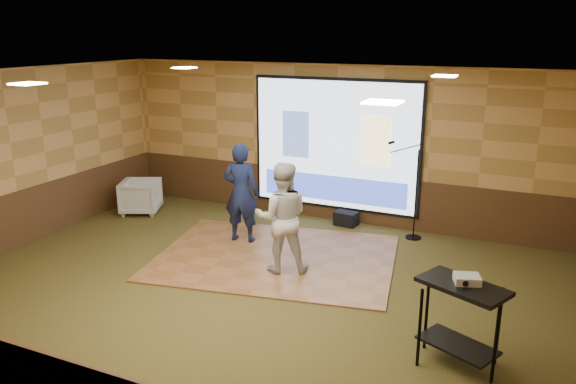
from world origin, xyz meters
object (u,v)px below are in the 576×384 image
at_px(av_table, 461,309).
at_px(dance_floor, 276,257).
at_px(player_right, 282,217).
at_px(player_left, 241,193).
at_px(duffel_bag, 346,219).
at_px(banquet_chair, 141,196).
at_px(projector_screen, 335,146).
at_px(mic_stand, 412,211).
at_px(projector, 467,279).

bearing_deg(av_table, dance_floor, 148.62).
relative_size(dance_floor, player_right, 2.23).
height_order(dance_floor, player_left, player_left).
xyz_separation_m(dance_floor, duffel_bag, (0.53, 2.01, 0.12)).
bearing_deg(player_right, av_table, 127.77).
distance_m(dance_floor, banquet_chair, 3.68).
height_order(dance_floor, player_right, player_right).
bearing_deg(projector_screen, mic_stand, -12.46).
bearing_deg(player_left, banquet_chair, -20.30).
relative_size(player_left, duffel_bag, 4.12).
bearing_deg(banquet_chair, duffel_bag, -100.32).
distance_m(projector_screen, av_table, 5.13).
relative_size(dance_floor, av_table, 3.88).
relative_size(banquet_chair, duffel_bag, 1.79).
distance_m(av_table, mic_stand, 4.01).
relative_size(av_table, projector, 3.68).
bearing_deg(player_right, projector, 128.75).
relative_size(player_left, player_right, 1.02).
height_order(av_table, mic_stand, mic_stand).
height_order(banquet_chair, duffel_bag, banquet_chair).
bearing_deg(player_left, projector, 142.31).
bearing_deg(player_left, av_table, 141.62).
relative_size(projector_screen, banquet_chair, 4.39).
distance_m(av_table, projector, 0.34).
xyz_separation_m(player_left, banquet_chair, (-2.66, 0.58, -0.55)).
relative_size(projector_screen, mic_stand, 1.90).
bearing_deg(av_table, mic_stand, 109.80).
bearing_deg(projector, duffel_bag, 105.83).
distance_m(projector_screen, dance_floor, 2.65).
bearing_deg(dance_floor, av_table, -31.38).
bearing_deg(dance_floor, player_right, -54.14).
bearing_deg(banquet_chair, mic_stand, -105.25).
relative_size(projector_screen, dance_floor, 0.87).
bearing_deg(duffel_bag, projector, -55.62).
xyz_separation_m(dance_floor, player_left, (-0.86, 0.43, 0.88)).
height_order(projector_screen, av_table, projector_screen).
height_order(projector, duffel_bag, projector).
xyz_separation_m(dance_floor, av_table, (3.15, -1.92, 0.67)).
distance_m(player_right, av_table, 3.20).
height_order(projector_screen, mic_stand, projector_screen).
relative_size(player_right, av_table, 1.74).
distance_m(player_left, av_table, 4.66).
relative_size(mic_stand, duffel_bag, 4.14).
xyz_separation_m(dance_floor, player_right, (0.32, -0.44, 0.87)).
bearing_deg(av_table, projector_screen, 125.65).
bearing_deg(mic_stand, player_right, -121.38).
height_order(player_left, duffel_bag, player_left).
height_order(projector_screen, player_right, projector_screen).
bearing_deg(projector_screen, dance_floor, -95.16).
bearing_deg(mic_stand, projector, -68.09).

